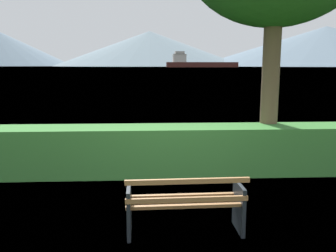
% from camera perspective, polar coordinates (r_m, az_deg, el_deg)
% --- Properties ---
extents(ground_plane, '(1400.00, 1400.00, 0.00)m').
position_cam_1_polar(ground_plane, '(5.18, 2.63, -16.50)').
color(ground_plane, '#567A38').
extents(water_surface, '(620.00, 620.00, 0.00)m').
position_cam_1_polar(water_surface, '(311.76, -2.91, 9.38)').
color(water_surface, '#6B8EA3').
rests_on(water_surface, ground_plane).
extents(park_bench, '(1.62, 0.61, 0.87)m').
position_cam_1_polar(park_bench, '(4.96, 2.75, -12.41)').
color(park_bench, olive).
rests_on(park_bench, ground_plane).
extents(hedge_row, '(9.66, 0.90, 1.01)m').
position_cam_1_polar(hedge_row, '(7.57, 0.67, -3.87)').
color(hedge_row, '#387A33').
rests_on(hedge_row, ground_plane).
extents(cargo_ship_large, '(63.22, 11.20, 13.80)m').
position_cam_1_polar(cargo_ship_large, '(320.62, 4.60, 10.06)').
color(cargo_ship_large, '#471E19').
rests_on(cargo_ship_large, water_surface).
extents(distant_hills, '(837.17, 393.27, 59.71)m').
position_cam_1_polar(distant_hills, '(564.00, 5.83, 12.45)').
color(distant_hills, slate).
rests_on(distant_hills, ground_plane).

